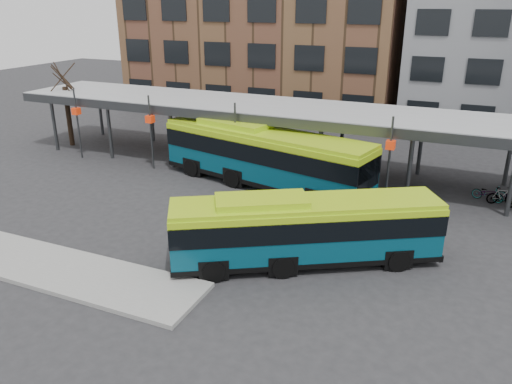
# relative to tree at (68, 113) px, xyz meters

# --- Properties ---
(ground) EXTENTS (120.00, 120.00, 0.00)m
(ground) POSITION_rel_tree_xyz_m (18.00, -12.00, -2.43)
(ground) COLOR #28282B
(ground) RESTS_ON ground
(boarding_island) EXTENTS (14.00, 3.00, 0.18)m
(boarding_island) POSITION_rel_tree_xyz_m (12.50, -15.00, -2.34)
(boarding_island) COLOR gray
(boarding_island) RESTS_ON ground
(canopy) EXTENTS (40.00, 6.53, 4.80)m
(canopy) POSITION_rel_tree_xyz_m (17.94, 0.87, 1.47)
(canopy) COLOR #999B9E
(canopy) RESTS_ON ground
(tree) EXTENTS (1.64, 1.64, 5.60)m
(tree) POSITION_rel_tree_xyz_m (0.00, 0.00, 0.00)
(tree) COLOR black
(tree) RESTS_ON ground
(bus_front) EXTENTS (10.69, 7.59, 3.04)m
(bus_front) POSITION_rel_tree_xyz_m (22.03, -10.31, -0.85)
(bus_front) COLOR #084459
(bus_front) RESTS_ON ground
(bus_rear) EXTENTS (13.51, 5.74, 3.64)m
(bus_rear) POSITION_rel_tree_xyz_m (16.83, -2.31, -0.54)
(bus_rear) COLOR #084459
(bus_rear) RESTS_ON ground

